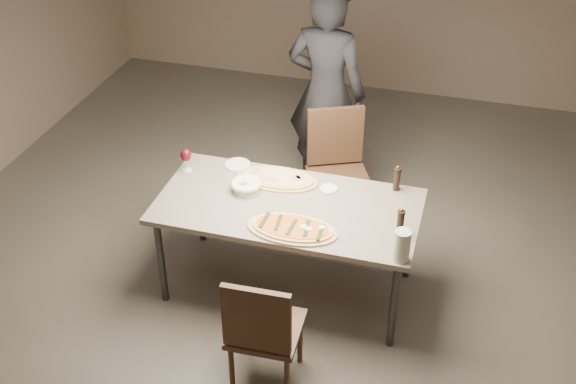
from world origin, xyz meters
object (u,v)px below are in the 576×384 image
(ham_pizza, at_px, (278,178))
(pepper_mill_left, at_px, (397,179))
(carafe, at_px, (402,246))
(diner, at_px, (326,93))
(chair_far, at_px, (337,164))
(zucchini_pizza, at_px, (292,228))
(dining_table, at_px, (288,211))
(bread_basket, at_px, (246,186))
(chair_near, at_px, (262,328))

(ham_pizza, distance_m, pepper_mill_left, 0.85)
(carafe, relative_size, diner, 0.12)
(chair_far, bearing_deg, pepper_mill_left, 110.87)
(zucchini_pizza, xyz_separation_m, carafe, (0.72, -0.10, 0.09))
(ham_pizza, height_order, chair_far, chair_far)
(carafe, height_order, chair_far, chair_far)
(ham_pizza, bearing_deg, diner, 106.87)
(dining_table, height_order, bread_basket, bread_basket)
(carafe, bearing_deg, zucchini_pizza, 172.07)
(chair_far, bearing_deg, bread_basket, 35.53)
(pepper_mill_left, bearing_deg, diner, 126.54)
(chair_near, height_order, diner, diner)
(zucchini_pizza, distance_m, pepper_mill_left, 0.88)
(ham_pizza, xyz_separation_m, chair_near, (0.27, -1.22, -0.26))
(bread_basket, relative_size, chair_far, 0.22)
(bread_basket, relative_size, pepper_mill_left, 1.09)
(zucchini_pizza, relative_size, carafe, 2.80)
(zucchini_pizza, height_order, carafe, carafe)
(ham_pizza, xyz_separation_m, pepper_mill_left, (0.84, 0.11, 0.08))
(ham_pizza, relative_size, diner, 0.32)
(pepper_mill_left, height_order, carafe, carafe)
(dining_table, distance_m, carafe, 0.93)
(ham_pizza, relative_size, carafe, 2.73)
(carafe, relative_size, chair_far, 0.22)
(chair_near, distance_m, diner, 2.39)
(zucchini_pizza, relative_size, pepper_mill_left, 3.05)
(dining_table, height_order, zucchini_pizza, zucchini_pizza)
(dining_table, bearing_deg, chair_far, 80.55)
(pepper_mill_left, xyz_separation_m, chair_far, (-0.53, 0.52, -0.29))
(zucchini_pizza, xyz_separation_m, ham_pizza, (-0.26, 0.55, -0.00))
(dining_table, bearing_deg, carafe, -24.60)
(chair_far, height_order, diner, diner)
(bread_basket, relative_size, carafe, 1.00)
(dining_table, xyz_separation_m, bread_basket, (-0.33, 0.07, 0.10))
(ham_pizza, height_order, bread_basket, bread_basket)
(carafe, bearing_deg, diner, 116.88)
(zucchini_pizza, height_order, ham_pizza, zucchini_pizza)
(chair_far, xyz_separation_m, diner, (-0.22, 0.49, 0.36))
(carafe, bearing_deg, bread_basket, 158.57)
(carafe, height_order, chair_near, carafe)
(ham_pizza, bearing_deg, zucchini_pizza, -43.11)
(ham_pizza, bearing_deg, chair_near, -56.63)
(chair_far, bearing_deg, zucchini_pizza, 63.45)
(chair_far, bearing_deg, ham_pizza, 39.82)
(ham_pizza, distance_m, carafe, 1.18)
(zucchini_pizza, bearing_deg, ham_pizza, 121.45)
(diner, bearing_deg, chair_near, 100.10)
(carafe, bearing_deg, chair_near, -141.65)
(diner, bearing_deg, pepper_mill_left, 132.21)
(ham_pizza, distance_m, chair_far, 0.74)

